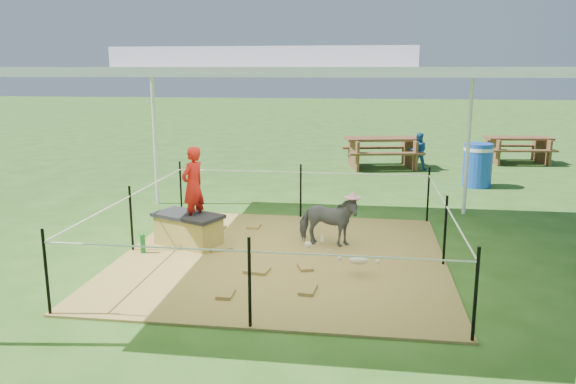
# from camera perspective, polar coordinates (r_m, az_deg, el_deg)

# --- Properties ---
(ground) EXTENTS (90.00, 90.00, 0.00)m
(ground) POSITION_cam_1_polar(r_m,az_deg,el_deg) (8.12, -0.59, -6.78)
(ground) COLOR #2D5919
(ground) RESTS_ON ground
(hay_patch) EXTENTS (4.60, 4.60, 0.03)m
(hay_patch) POSITION_cam_1_polar(r_m,az_deg,el_deg) (8.11, -0.59, -6.68)
(hay_patch) COLOR brown
(hay_patch) RESTS_ON ground
(canopy_tent) EXTENTS (6.30, 6.30, 2.90)m
(canopy_tent) POSITION_cam_1_polar(r_m,az_deg,el_deg) (7.67, -0.64, 12.59)
(canopy_tent) COLOR silver
(canopy_tent) RESTS_ON ground
(rope_fence) EXTENTS (4.54, 4.54, 1.00)m
(rope_fence) POSITION_cam_1_polar(r_m,az_deg,el_deg) (7.93, -0.60, -2.38)
(rope_fence) COLOR black
(rope_fence) RESTS_ON ground
(straw_bale) EXTENTS (1.10, 0.85, 0.44)m
(straw_bale) POSITION_cam_1_polar(r_m,az_deg,el_deg) (8.70, -10.09, -3.94)
(straw_bale) COLOR olive
(straw_bale) RESTS_ON hay_patch
(dark_cloth) EXTENTS (1.18, 0.93, 0.05)m
(dark_cloth) POSITION_cam_1_polar(r_m,az_deg,el_deg) (8.63, -10.15, -2.37)
(dark_cloth) COLOR black
(dark_cloth) RESTS_ON straw_bale
(woman) EXTENTS (0.43, 0.51, 1.18)m
(woman) POSITION_cam_1_polar(r_m,az_deg,el_deg) (8.48, -9.65, 1.29)
(woman) COLOR red
(woman) RESTS_ON straw_bale
(green_bottle) EXTENTS (0.10, 0.10, 0.27)m
(green_bottle) POSITION_cam_1_polar(r_m,az_deg,el_deg) (8.50, -14.54, -5.10)
(green_bottle) COLOR #186F25
(green_bottle) RESTS_ON hay_patch
(pony) EXTENTS (0.96, 0.52, 0.78)m
(pony) POSITION_cam_1_polar(r_m,az_deg,el_deg) (8.50, 4.07, -2.95)
(pony) COLOR #4E4D52
(pony) RESTS_ON hay_patch
(pink_hat) EXTENTS (0.24, 0.24, 0.11)m
(pink_hat) POSITION_cam_1_polar(r_m,az_deg,el_deg) (8.39, 4.11, -0.01)
(pink_hat) COLOR pink
(pink_hat) RESTS_ON pony
(foal) EXTENTS (0.81, 0.48, 0.44)m
(foal) POSITION_cam_1_polar(r_m,az_deg,el_deg) (7.41, 7.18, -6.74)
(foal) COLOR beige
(foal) RESTS_ON hay_patch
(trash_barrel) EXTENTS (0.70, 0.70, 1.00)m
(trash_barrel) POSITION_cam_1_polar(r_m,az_deg,el_deg) (13.62, 18.70, 2.60)
(trash_barrel) COLOR blue
(trash_barrel) RESTS_ON ground
(picnic_table_near) EXTENTS (2.25, 1.81, 0.83)m
(picnic_table_near) POSITION_cam_1_polar(r_m,az_deg,el_deg) (15.65, 9.50, 3.96)
(picnic_table_near) COLOR brown
(picnic_table_near) RESTS_ON ground
(picnic_table_far) EXTENTS (1.95, 1.50, 0.75)m
(picnic_table_far) POSITION_cam_1_polar(r_m,az_deg,el_deg) (17.53, 22.23, 3.97)
(picnic_table_far) COLOR brown
(picnic_table_far) RESTS_ON ground
(distant_person) EXTENTS (0.51, 0.40, 1.01)m
(distant_person) POSITION_cam_1_polar(r_m,az_deg,el_deg) (15.49, 13.09, 4.05)
(distant_person) COLOR #2D5FA8
(distant_person) RESTS_ON ground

